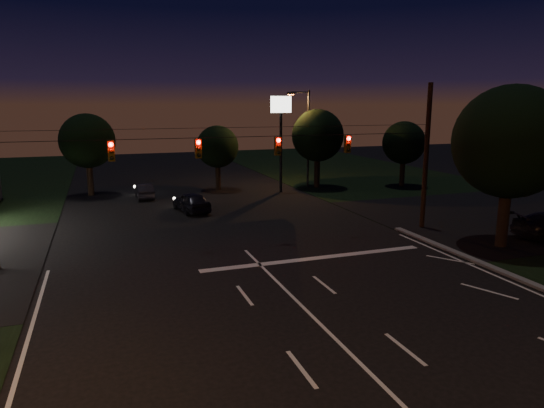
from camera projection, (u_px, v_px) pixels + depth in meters
name	position (u px, v px, depth m)	size (l,w,h in m)	color
ground	(391.00, 394.00, 13.10)	(140.00, 140.00, 0.00)	black
cross_street_right	(507.00, 215.00, 34.41)	(20.00, 16.00, 0.02)	black
stop_bar	(316.00, 258.00, 24.70)	(12.00, 0.50, 0.01)	silver
utility_pole_right	(422.00, 228.00, 30.87)	(0.30, 0.30, 9.00)	black
signal_span	(239.00, 146.00, 25.81)	(24.00, 0.40, 1.56)	black
pole_sign_right	(281.00, 122.00, 42.16)	(1.80, 0.30, 8.40)	black
street_light_right_far	(306.00, 131.00, 45.27)	(2.20, 0.35, 9.00)	black
tree_right_near	(508.00, 143.00, 25.76)	(6.00, 6.00, 8.76)	black
tree_far_b	(88.00, 142.00, 41.08)	(4.60, 4.60, 6.98)	black
tree_far_c	(217.00, 147.00, 43.87)	(3.80, 3.80, 5.86)	black
tree_far_d	(317.00, 136.00, 44.81)	(4.80, 4.80, 7.30)	black
tree_far_e	(403.00, 143.00, 45.69)	(4.00, 4.00, 6.18)	black
car_oncoming_a	(191.00, 202.00, 35.31)	(1.72, 4.26, 1.45)	black
car_oncoming_b	(144.00, 191.00, 40.46)	(1.29, 3.69, 1.22)	black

